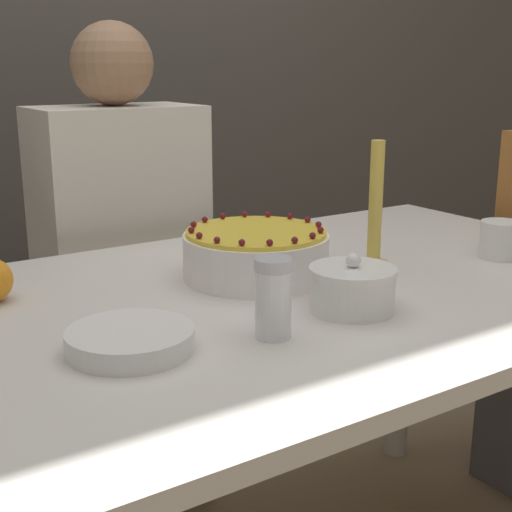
{
  "coord_description": "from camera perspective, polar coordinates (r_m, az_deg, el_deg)",
  "views": [
    {
      "loc": [
        -0.74,
        -0.99,
        1.14
      ],
      "look_at": [
        -0.03,
        0.09,
        0.79
      ],
      "focal_mm": 50.0,
      "sensor_mm": 36.0,
      "label": 1
    }
  ],
  "objects": [
    {
      "name": "sugar_shaker",
      "position": [
        1.04,
        1.39,
        -3.34
      ],
      "size": [
        0.06,
        0.06,
        0.12
      ],
      "color": "white",
      "rests_on": "dining_table"
    },
    {
      "name": "sugar_bowl",
      "position": [
        1.17,
        7.59,
        -2.62
      ],
      "size": [
        0.14,
        0.14,
        0.1
      ],
      "color": "white",
      "rests_on": "dining_table"
    },
    {
      "name": "dining_table",
      "position": [
        1.34,
        3.04,
        -7.01
      ],
      "size": [
        1.48,
        0.9,
        0.75
      ],
      "color": "beige",
      "rests_on": "ground_plane"
    },
    {
      "name": "plate_stack",
      "position": [
        1.02,
        -10.02,
        -6.64
      ],
      "size": [
        0.18,
        0.18,
        0.03
      ],
      "color": "white",
      "rests_on": "dining_table"
    },
    {
      "name": "wall_behind",
      "position": [
        2.51,
        -17.13,
        18.11
      ],
      "size": [
        8.0,
        0.05,
        2.6
      ],
      "color": "#4C4742",
      "rests_on": "ground_plane"
    },
    {
      "name": "cup",
      "position": [
        1.57,
        18.97,
        1.25
      ],
      "size": [
        0.08,
        0.08,
        0.08
      ],
      "color": "white",
      "rests_on": "dining_table"
    },
    {
      "name": "candle",
      "position": [
        1.39,
        9.56,
        2.89
      ],
      "size": [
        0.06,
        0.06,
        0.25
      ],
      "color": "tan",
      "rests_on": "dining_table"
    },
    {
      "name": "person_man_blue_shirt",
      "position": [
        1.88,
        -10.49,
        -3.81
      ],
      "size": [
        0.4,
        0.34,
        1.24
      ],
      "rotation": [
        0.0,
        0.0,
        3.14
      ],
      "color": "#473D33",
      "rests_on": "ground_plane"
    },
    {
      "name": "cake",
      "position": [
        1.34,
        -0.0,
        0.16
      ],
      "size": [
        0.27,
        0.27,
        0.1
      ],
      "color": "white",
      "rests_on": "dining_table"
    }
  ]
}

